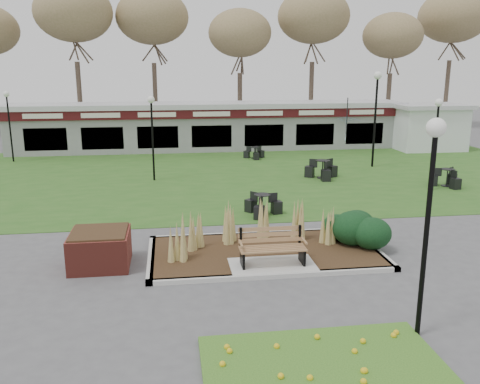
{
  "coord_description": "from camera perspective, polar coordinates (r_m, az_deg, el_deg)",
  "views": [
    {
      "loc": [
        -2.51,
        -11.84,
        5.07
      ],
      "look_at": [
        -0.58,
        2.0,
        1.61
      ],
      "focal_mm": 38.0,
      "sensor_mm": 36.0,
      "label": 1
    }
  ],
  "objects": [
    {
      "name": "ground",
      "position": [
        13.12,
        3.78,
        -8.87
      ],
      "size": [
        100.0,
        100.0,
        0.0
      ],
      "primitive_type": "plane",
      "color": "#515154",
      "rests_on": "ground"
    },
    {
      "name": "lawn",
      "position": [
        24.5,
        -1.88,
        1.97
      ],
      "size": [
        34.0,
        16.0,
        0.02
      ],
      "primitive_type": "cube",
      "color": "#2A5A1C",
      "rests_on": "ground"
    },
    {
      "name": "flower_bed",
      "position": [
        9.15,
        9.94,
        -19.48
      ],
      "size": [
        4.2,
        3.0,
        0.16
      ],
      "color": "#32601B",
      "rests_on": "ground"
    },
    {
      "name": "planting_bed",
      "position": [
        14.5,
        7.68,
        -5.16
      ],
      "size": [
        6.75,
        3.4,
        1.27
      ],
      "color": "#362415",
      "rests_on": "ground"
    },
    {
      "name": "park_bench",
      "position": [
        13.13,
        3.6,
        -6.09
      ],
      "size": [
        1.7,
        0.66,
        0.93
      ],
      "color": "olive",
      "rests_on": "ground"
    },
    {
      "name": "brick_planter",
      "position": [
        13.76,
        -15.43,
        -6.13
      ],
      "size": [
        1.5,
        1.5,
        0.95
      ],
      "color": "maroon",
      "rests_on": "ground"
    },
    {
      "name": "food_pavilion",
      "position": [
        32.1,
        -3.43,
        7.44
      ],
      "size": [
        24.6,
        3.4,
        2.9
      ],
      "color": "gray",
      "rests_on": "ground"
    },
    {
      "name": "service_hut",
      "position": [
        34.05,
        20.32,
        6.94
      ],
      "size": [
        4.4,
        3.4,
        2.83
      ],
      "color": "white",
      "rests_on": "ground"
    },
    {
      "name": "tree_backdrop",
      "position": [
        40.05,
        -4.55,
        18.57
      ],
      "size": [
        47.24,
        5.24,
        10.36
      ],
      "color": "#47382B",
      "rests_on": "ground"
    },
    {
      "name": "lamp_post_near_left",
      "position": [
        9.75,
        20.67,
        1.12
      ],
      "size": [
        0.35,
        0.35,
        4.21
      ],
      "color": "black",
      "rests_on": "ground"
    },
    {
      "name": "lamp_post_mid_left",
      "position": [
        23.15,
        -9.87,
        8.02
      ],
      "size": [
        0.32,
        0.32,
        3.82
      ],
      "color": "black",
      "rests_on": "ground"
    },
    {
      "name": "lamp_post_mid_right",
      "position": [
        22.42,
        21.24,
        7.11
      ],
      "size": [
        0.32,
        0.32,
        3.82
      ],
      "color": "black",
      "rests_on": "ground"
    },
    {
      "name": "lamp_post_far_right",
      "position": [
        26.89,
        15.07,
        10.15
      ],
      "size": [
        0.4,
        0.4,
        4.85
      ],
      "color": "black",
      "rests_on": "ground"
    },
    {
      "name": "lamp_post_far_left",
      "position": [
        30.16,
        -24.59,
        8.31
      ],
      "size": [
        0.32,
        0.32,
        3.82
      ],
      "color": "black",
      "rests_on": "ground"
    },
    {
      "name": "bistro_set_a",
      "position": [
        17.79,
        2.51,
        -1.79
      ],
      "size": [
        1.29,
        1.37,
        0.74
      ],
      "color": "black",
      "rests_on": "ground"
    },
    {
      "name": "bistro_set_b",
      "position": [
        28.78,
        1.65,
        4.22
      ],
      "size": [
        1.23,
        1.07,
        0.65
      ],
      "color": "black",
      "rests_on": "ground"
    },
    {
      "name": "bistro_set_c",
      "position": [
        23.77,
        22.2,
        1.21
      ],
      "size": [
        1.42,
        1.34,
        0.76
      ],
      "color": "black",
      "rests_on": "ground"
    },
    {
      "name": "bistro_set_d",
      "position": [
        23.91,
        9.24,
        2.21
      ],
      "size": [
        1.6,
        1.42,
        0.85
      ],
      "color": "black",
      "rests_on": "ground"
    },
    {
      "name": "patio_umbrella",
      "position": [
        31.92,
        11.85,
        6.93
      ],
      "size": [
        2.21,
        2.23,
        2.2
      ],
      "color": "black",
      "rests_on": "ground"
    }
  ]
}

